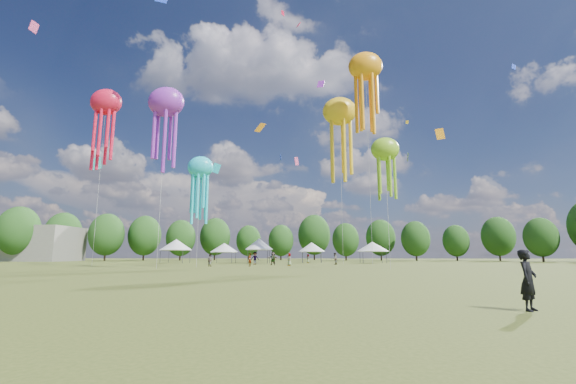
{
  "coord_description": "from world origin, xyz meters",
  "views": [
    {
      "loc": [
        3.7,
        -11.8,
        1.41
      ],
      "look_at": [
        2.11,
        15.0,
        6.0
      ],
      "focal_mm": 23.06,
      "sensor_mm": 36.0,
      "label": 1
    }
  ],
  "objects": [
    {
      "name": "ground",
      "position": [
        0.0,
        0.0,
        0.0
      ],
      "size": [
        300.0,
        300.0,
        0.0
      ],
      "primitive_type": "plane",
      "color": "#384416",
      "rests_on": "ground"
    },
    {
      "name": "observer_main",
      "position": [
        9.31,
        -1.69,
        0.78
      ],
      "size": [
        0.67,
        0.66,
        1.56
      ],
      "primitive_type": "imported",
      "rotation": [
        0.0,
        0.0,
        0.76
      ],
      "color": "black",
      "rests_on": "ground"
    },
    {
      "name": "spectator_near",
      "position": [
        -8.99,
        35.09,
        0.77
      ],
      "size": [
        0.95,
        0.92,
        1.54
      ],
      "primitive_type": "imported",
      "rotation": [
        0.0,
        0.0,
        2.45
      ],
      "color": "gray",
      "rests_on": "ground"
    },
    {
      "name": "spectators_far",
      "position": [
        -0.55,
        44.08,
        0.89
      ],
      "size": [
        13.02,
        21.5,
        1.92
      ],
      "color": "gray",
      "rests_on": "ground"
    },
    {
      "name": "festival_tents",
      "position": [
        -3.92,
        55.04,
        3.03
      ],
      "size": [
        40.88,
        9.51,
        4.32
      ],
      "color": "#47474C",
      "rests_on": "ground"
    },
    {
      "name": "show_kites",
      "position": [
        0.37,
        39.5,
        21.34
      ],
      "size": [
        42.62,
        23.53,
        32.21
      ],
      "color": "purple",
      "rests_on": "ground"
    },
    {
      "name": "small_kites",
      "position": [
        -2.55,
        41.61,
        30.34
      ],
      "size": [
        73.93,
        60.48,
        43.32
      ],
      "color": "purple",
      "rests_on": "ground"
    },
    {
      "name": "treeline",
      "position": [
        -3.87,
        62.51,
        6.54
      ],
      "size": [
        201.57,
        95.24,
        13.43
      ],
      "color": "#38281C",
      "rests_on": "ground"
    }
  ]
}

